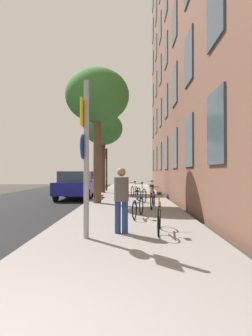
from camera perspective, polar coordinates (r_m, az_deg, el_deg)
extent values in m
plane|color=#332D28|center=(17.67, -10.87, -5.93)|extent=(41.80, 41.80, 0.00)
cube|color=black|center=(18.21, -17.39, -5.73)|extent=(7.00, 38.00, 0.01)
cube|color=gray|center=(17.31, 0.61, -5.85)|extent=(4.20, 38.00, 0.12)
cube|color=brown|center=(18.97, 9.38, 26.08)|extent=(0.50, 27.00, 20.32)
cube|color=#384756|center=(8.21, 16.92, 7.52)|extent=(0.06, 1.54, 1.97)
cube|color=#384756|center=(11.66, 12.03, 5.05)|extent=(0.06, 1.54, 1.97)
cube|color=#384756|center=(15.17, 9.40, 3.70)|extent=(0.06, 1.54, 1.97)
cube|color=#384756|center=(18.70, 7.76, 2.85)|extent=(0.06, 1.54, 1.97)
cube|color=#384756|center=(22.24, 6.65, 2.27)|extent=(0.06, 1.54, 1.97)
cube|color=#384756|center=(25.79, 5.84, 1.85)|extent=(0.06, 1.54, 1.97)
cube|color=#384756|center=(29.35, 5.23, 1.53)|extent=(0.06, 1.54, 1.97)
cube|color=#384756|center=(9.24, 16.83, 27.68)|extent=(0.06, 1.54, 1.97)
cube|color=#384756|center=(12.41, 11.98, 20.01)|extent=(0.06, 1.54, 1.97)
cube|color=#384756|center=(15.75, 9.37, 15.46)|extent=(0.06, 1.54, 1.97)
cube|color=#384756|center=(19.17, 7.74, 12.50)|extent=(0.06, 1.54, 1.97)
cube|color=#384756|center=(22.64, 6.63, 10.44)|extent=(0.06, 1.54, 1.97)
cube|color=#384756|center=(26.14, 5.83, 8.92)|extent=(0.06, 1.54, 1.97)
cube|color=#384756|center=(29.65, 5.22, 7.76)|extent=(0.06, 1.54, 1.97)
cube|color=#384756|center=(16.93, 9.34, 25.98)|extent=(0.06, 1.54, 1.97)
cube|color=#384756|center=(20.16, 7.73, 21.44)|extent=(0.06, 1.54, 1.97)
cube|color=#384756|center=(23.48, 6.62, 18.16)|extent=(0.06, 1.54, 1.97)
cube|color=#384756|center=(26.87, 5.82, 15.70)|extent=(0.06, 1.54, 1.97)
cube|color=#384756|center=(30.30, 5.21, 13.79)|extent=(0.06, 1.54, 1.97)
cube|color=#384756|center=(21.58, 7.71, 29.38)|extent=(0.06, 1.54, 1.97)
cube|color=#384756|center=(24.71, 6.61, 25.24)|extent=(0.06, 1.54, 1.97)
cube|color=#384756|center=(27.95, 5.81, 22.04)|extent=(0.06, 1.54, 1.97)
cube|color=#384756|center=(31.26, 5.21, 19.51)|extent=(0.06, 1.54, 1.97)
cube|color=#384756|center=(29.35, 5.80, 27.85)|extent=(0.06, 1.54, 1.97)
cube|color=#384756|center=(32.52, 5.20, 24.84)|extent=(0.06, 1.54, 1.97)
cylinder|color=gray|center=(6.65, -7.67, 1.74)|extent=(0.12, 0.12, 3.52)
cube|color=yellow|center=(6.78, -8.34, 10.42)|extent=(0.03, 0.60, 0.60)
cylinder|color=#14339E|center=(6.68, -8.35, 4.10)|extent=(0.03, 0.56, 0.56)
cylinder|color=black|center=(23.30, -3.76, -0.30)|extent=(0.12, 0.12, 3.33)
cube|color=black|center=(23.35, -4.20, 2.68)|extent=(0.20, 0.24, 0.80)
sphere|color=#4B0707|center=(23.38, -4.46, 3.32)|extent=(0.16, 0.16, 0.16)
sphere|color=orange|center=(23.36, -4.46, 2.68)|extent=(0.16, 0.16, 0.16)
sphere|color=#083E11|center=(23.35, -4.47, 2.05)|extent=(0.16, 0.16, 0.16)
cylinder|color=brown|center=(14.17, -5.57, 1.82)|extent=(0.37, 0.37, 4.22)
ellipsoid|color=#387533|center=(14.63, -5.56, 13.76)|extent=(3.05, 3.05, 2.60)
cylinder|color=#4C3823|center=(21.21, -4.42, 0.35)|extent=(0.30, 0.30, 3.77)
ellipsoid|color=#387533|center=(21.44, -4.41, 7.63)|extent=(2.77, 2.77, 2.36)
torus|color=black|center=(7.89, 6.54, -8.94)|extent=(0.13, 0.70, 0.70)
torus|color=black|center=(6.83, 6.31, -10.22)|extent=(0.13, 0.70, 0.70)
cylinder|color=#C68C19|center=(7.33, 6.43, -8.05)|extent=(0.16, 0.91, 0.04)
cylinder|color=#C68C19|center=(7.08, 6.37, -9.03)|extent=(0.11, 0.55, 0.30)
cylinder|color=#C68C19|center=(7.14, 6.39, -6.17)|extent=(0.04, 0.04, 0.28)
cube|color=black|center=(7.13, 6.39, -4.89)|extent=(0.10, 0.24, 0.06)
cylinder|color=#4C4C4C|center=(7.83, 6.53, -5.11)|extent=(0.42, 0.08, 0.03)
torus|color=black|center=(10.24, 2.97, -7.33)|extent=(0.18, 0.60, 0.60)
torus|color=black|center=(9.18, 1.65, -8.09)|extent=(0.18, 0.60, 0.60)
cylinder|color=#194C99|center=(9.69, 2.34, -6.71)|extent=(0.25, 0.91, 0.04)
cylinder|color=#194C99|center=(9.44, 2.01, -7.34)|extent=(0.17, 0.55, 0.30)
cylinder|color=#194C99|center=(9.51, 2.14, -5.40)|extent=(0.04, 0.04, 0.28)
cube|color=black|center=(9.50, 2.14, -4.44)|extent=(0.10, 0.24, 0.06)
cylinder|color=#4C4C4C|center=(10.20, 2.97, -4.64)|extent=(0.42, 0.13, 0.03)
torus|color=black|center=(12.65, 5.42, -5.94)|extent=(0.15, 0.66, 0.66)
torus|color=black|center=(11.60, 4.95, -6.40)|extent=(0.15, 0.66, 0.66)
cylinder|color=#B21E1E|center=(12.11, 5.19, -5.30)|extent=(0.20, 0.89, 0.04)
cylinder|color=#B21E1E|center=(11.86, 5.07, -5.80)|extent=(0.14, 0.54, 0.29)
cylinder|color=#B21E1E|center=(11.94, 5.12, -4.17)|extent=(0.04, 0.04, 0.28)
cube|color=black|center=(11.93, 5.12, -3.40)|extent=(0.10, 0.24, 0.06)
cylinder|color=#4C4C4C|center=(12.61, 5.42, -3.62)|extent=(0.42, 0.10, 0.03)
torus|color=black|center=(14.95, 2.49, -5.09)|extent=(0.20, 0.68, 0.69)
torus|color=black|center=(14.03, 3.51, -5.37)|extent=(0.20, 0.68, 0.69)
cylinder|color=#267233|center=(14.48, 2.98, -4.47)|extent=(0.23, 0.80, 0.04)
cylinder|color=#267233|center=(14.25, 3.24, -4.88)|extent=(0.16, 0.49, 0.27)
cylinder|color=#267233|center=(14.32, 3.13, -3.48)|extent=(0.04, 0.04, 0.28)
cube|color=black|center=(14.32, 3.13, -2.85)|extent=(0.10, 0.24, 0.06)
cylinder|color=#4C4C4C|center=(14.92, 2.49, -3.07)|extent=(0.42, 0.13, 0.03)
torus|color=black|center=(17.37, 1.25, -4.53)|extent=(0.18, 0.66, 0.67)
torus|color=black|center=(16.39, 2.03, -4.75)|extent=(0.18, 0.66, 0.67)
cylinder|color=#C68C19|center=(16.87, 1.63, -4.01)|extent=(0.23, 0.84, 0.04)
cylinder|color=#C68C19|center=(16.63, 1.83, -4.35)|extent=(0.15, 0.51, 0.28)
cylinder|color=#C68C19|center=(16.71, 1.75, -3.18)|extent=(0.04, 0.04, 0.28)
cube|color=black|center=(16.70, 1.75, -2.64)|extent=(0.10, 0.24, 0.06)
cylinder|color=#4C4C4C|center=(17.34, 1.25, -2.83)|extent=(0.42, 0.12, 0.03)
torus|color=black|center=(19.81, 4.78, -4.10)|extent=(0.08, 0.64, 0.64)
torus|color=black|center=(18.83, 5.18, -4.28)|extent=(0.08, 0.64, 0.64)
cylinder|color=#C68C19|center=(19.31, 4.98, -3.67)|extent=(0.10, 0.84, 0.04)
cylinder|color=#C68C19|center=(19.07, 5.08, -3.94)|extent=(0.08, 0.51, 0.28)
cylinder|color=#C68C19|center=(19.16, 5.04, -2.96)|extent=(0.04, 0.04, 0.28)
cube|color=black|center=(19.15, 5.04, -2.48)|extent=(0.10, 0.24, 0.06)
cylinder|color=#4C4C4C|center=(19.79, 4.78, -2.66)|extent=(0.42, 0.06, 0.03)
cylinder|color=navy|center=(7.18, -1.60, -9.48)|extent=(0.14, 0.14, 0.77)
cylinder|color=navy|center=(7.17, -0.20, -9.49)|extent=(0.14, 0.14, 0.77)
cylinder|color=#4C4742|center=(7.11, -0.90, -4.11)|extent=(0.43, 0.43, 0.58)
sphere|color=#936B4C|center=(7.09, -0.90, -0.78)|extent=(0.21, 0.21, 0.21)
cube|color=navy|center=(17.56, -9.60, -3.74)|extent=(1.95, 4.24, 0.70)
cube|color=#384756|center=(17.33, -9.72, -1.63)|extent=(1.62, 2.38, 0.60)
cylinder|color=black|center=(19.06, -11.42, -4.55)|extent=(0.22, 0.64, 0.64)
cylinder|color=black|center=(18.78, -6.26, -4.62)|extent=(0.22, 0.64, 0.64)
cylinder|color=black|center=(16.45, -13.42, -5.15)|extent=(0.22, 0.64, 0.64)
cylinder|color=black|center=(16.11, -7.44, -5.26)|extent=(0.22, 0.64, 0.64)
cube|color=silver|center=(25.25, -7.58, -2.83)|extent=(1.90, 4.13, 0.70)
cube|color=#2D3847|center=(25.04, -7.65, -1.36)|extent=(1.57, 2.32, 0.60)
cylinder|color=black|center=(26.68, -8.91, -3.47)|extent=(0.22, 0.64, 0.64)
cylinder|color=black|center=(26.46, -5.42, -3.50)|extent=(0.22, 0.64, 0.64)
cylinder|color=black|center=(24.12, -9.96, -3.76)|extent=(0.22, 0.64, 0.64)
cylinder|color=black|center=(23.87, -6.11, -3.80)|extent=(0.22, 0.64, 0.64)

